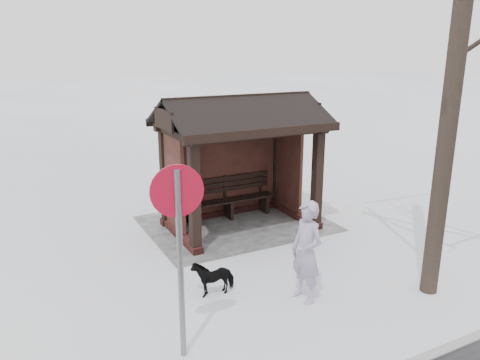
# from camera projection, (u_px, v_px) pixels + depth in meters

# --- Properties ---
(ground) EXTENTS (120.00, 120.00, 0.00)m
(ground) POSITION_uv_depth(u_px,v_px,m) (240.00, 226.00, 11.05)
(ground) COLOR white
(ground) RESTS_ON ground
(kerb) EXTENTS (120.00, 0.15, 0.06)m
(kerb) POSITION_uv_depth(u_px,v_px,m) (427.00, 358.00, 6.35)
(kerb) COLOR gray
(kerb) RESTS_ON ground
(trampled_patch) EXTENTS (4.20, 3.20, 0.02)m
(trampled_patch) POSITION_uv_depth(u_px,v_px,m) (237.00, 223.00, 11.22)
(trampled_patch) COLOR gray
(trampled_patch) RESTS_ON ground
(bus_shelter) EXTENTS (3.60, 2.40, 3.09)m
(bus_shelter) POSITION_uv_depth(u_px,v_px,m) (237.00, 135.00, 10.60)
(bus_shelter) COLOR #3A1715
(bus_shelter) RESTS_ON ground
(pedestrian) EXTENTS (0.48, 0.67, 1.72)m
(pedestrian) POSITION_uv_depth(u_px,v_px,m) (307.00, 252.00, 7.62)
(pedestrian) COLOR #9E95AF
(pedestrian) RESTS_ON ground
(dog) EXTENTS (0.72, 0.34, 0.60)m
(dog) POSITION_uv_depth(u_px,v_px,m) (213.00, 276.00, 7.99)
(dog) COLOR black
(dog) RESTS_ON ground
(road_sign) EXTENTS (0.68, 0.15, 2.69)m
(road_sign) POSITION_uv_depth(u_px,v_px,m) (178.00, 225.00, 5.93)
(road_sign) COLOR slate
(road_sign) RESTS_ON ground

